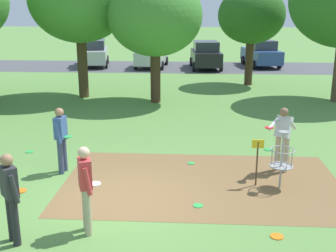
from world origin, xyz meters
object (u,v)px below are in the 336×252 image
(frisbee_far_right, at_px, (30,152))
(parked_car_rightmost, at_px, (261,53))
(parked_car_leftmost, at_px, (94,53))
(parked_car_center_left, at_px, (152,54))
(frisbee_by_tee, at_px, (268,150))
(disc_golf_basket, at_px, (279,157))
(player_foreground_watching, at_px, (61,136))
(player_waiting_right, at_px, (86,185))
(frisbee_scattered_b, at_px, (191,163))
(tree_near_left, at_px, (155,16))
(frisbee_mid_grass, at_px, (198,206))
(frisbee_near_basket, at_px, (277,236))
(player_throwing, at_px, (10,194))
(tree_near_right, at_px, (79,0))
(tree_mid_right, at_px, (251,16))
(parked_car_center_right, at_px, (206,55))
(player_waiting_left, at_px, (283,135))

(frisbee_far_right, bearing_deg, parked_car_rightmost, 63.47)
(parked_car_leftmost, distance_m, parked_car_center_left, 4.17)
(frisbee_by_tee, bearing_deg, disc_golf_basket, -95.21)
(player_foreground_watching, relative_size, frisbee_by_tee, 6.61)
(frisbee_far_right, bearing_deg, parked_car_leftmost, 97.25)
(parked_car_leftmost, bearing_deg, parked_car_center_left, -3.94)
(player_waiting_right, relative_size, frisbee_scattered_b, 8.45)
(frisbee_by_tee, bearing_deg, tree_near_left, 121.95)
(frisbee_mid_grass, bearing_deg, player_foreground_watching, 153.43)
(frisbee_near_basket, relative_size, frisbee_far_right, 1.03)
(player_throwing, xyz_separation_m, parked_car_center_left, (0.21, 23.06, -0.05))
(tree_near_right, distance_m, tree_mid_right, 8.97)
(player_waiting_right, bearing_deg, parked_car_center_right, 82.97)
(frisbee_far_right, height_order, tree_near_left, tree_near_left)
(player_foreground_watching, xyz_separation_m, tree_near_right, (-1.84, 9.37, 3.44))
(player_waiting_right, xyz_separation_m, parked_car_center_left, (-1.02, 22.61, -0.05))
(frisbee_mid_grass, height_order, parked_car_center_left, parked_car_center_left)
(frisbee_by_tee, bearing_deg, tree_mid_right, 86.44)
(player_waiting_left, distance_m, parked_car_center_right, 18.89)
(player_waiting_right, bearing_deg, tree_near_left, 88.68)
(tree_near_right, bearing_deg, player_throwing, -81.17)
(disc_golf_basket, relative_size, parked_car_rightmost, 0.31)
(tree_mid_right, distance_m, parked_car_center_left, 9.27)
(player_foreground_watching, relative_size, frisbee_near_basket, 6.94)
(player_foreground_watching, relative_size, frisbee_scattered_b, 8.45)
(frisbee_near_basket, xyz_separation_m, frisbee_scattered_b, (-1.64, 3.73, 0.00))
(frisbee_near_basket, bearing_deg, frisbee_scattered_b, 113.71)
(frisbee_by_tee, distance_m, tree_mid_right, 11.60)
(parked_car_leftmost, bearing_deg, frisbee_scattered_b, -69.61)
(tree_mid_right, relative_size, parked_car_center_right, 1.20)
(disc_golf_basket, xyz_separation_m, frisbee_far_right, (-6.82, 2.11, -0.74))
(frisbee_near_basket, distance_m, frisbee_far_right, 7.77)
(parked_car_leftmost, bearing_deg, frisbee_near_basket, -69.06)
(frisbee_mid_grass, distance_m, frisbee_far_right, 5.89)
(parked_car_center_right, xyz_separation_m, parked_car_rightmost, (3.93, 1.28, 0.00))
(tree_mid_right, bearing_deg, frisbee_far_right, -123.72)
(player_foreground_watching, distance_m, tree_mid_right, 14.77)
(frisbee_near_basket, distance_m, parked_car_center_left, 23.06)
(player_throwing, bearing_deg, parked_car_rightmost, 71.72)
(frisbee_near_basket, bearing_deg, player_throwing, -174.29)
(player_throwing, bearing_deg, frisbee_scattered_b, 53.10)
(player_throwing, height_order, frisbee_scattered_b, player_throwing)
(frisbee_near_basket, relative_size, tree_near_right, 0.04)
(tree_mid_right, xyz_separation_m, parked_car_center_right, (-2.18, 6.15, -2.74))
(frisbee_near_basket, distance_m, parked_car_rightmost, 23.66)
(player_waiting_right, xyz_separation_m, parked_car_rightmost, (6.67, 23.47, -0.05))
(player_foreground_watching, bearing_deg, frisbee_mid_grass, -26.57)
(disc_golf_basket, distance_m, frisbee_by_tee, 2.85)
(player_foreground_watching, relative_size, tree_mid_right, 0.33)
(tree_mid_right, height_order, parked_car_center_left, tree_mid_right)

